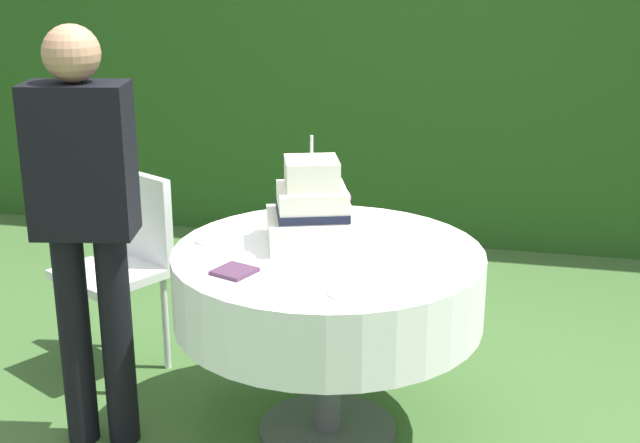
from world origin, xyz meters
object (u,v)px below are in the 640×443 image
object	(u,v)px
cake_table	(328,286)
standing_person	(85,213)
napkin_stack	(234,271)
wedding_cake	(312,211)
serving_plate_left	(349,292)
garden_chair	(125,253)
serving_plate_far	(378,218)
serving_plate_near	(211,240)

from	to	relation	value
cake_table	standing_person	distance (m)	0.93
napkin_stack	cake_table	bearing A→B (deg)	47.39
wedding_cake	cake_table	bearing A→B (deg)	-44.64
serving_plate_left	garden_chair	bearing A→B (deg)	146.60
garden_chair	standing_person	bearing A→B (deg)	-75.43
serving_plate_far	standing_person	size ratio (longest dim) A/B	0.08
serving_plate_far	cake_table	bearing A→B (deg)	-105.95
cake_table	serving_plate_far	size ratio (longest dim) A/B	8.93
serving_plate_left	garden_chair	xyz separation A→B (m)	(-1.16, 0.76, -0.23)
wedding_cake	serving_plate_far	world-z (taller)	wedding_cake
wedding_cake	napkin_stack	world-z (taller)	wedding_cake
cake_table	serving_plate_far	world-z (taller)	serving_plate_far
napkin_stack	garden_chair	world-z (taller)	garden_chair
cake_table	garden_chair	world-z (taller)	garden_chair
serving_plate_left	standing_person	size ratio (longest dim) A/B	0.09
wedding_cake	serving_plate_far	size ratio (longest dim) A/B	3.21
wedding_cake	standing_person	world-z (taller)	standing_person
garden_chair	standing_person	size ratio (longest dim) A/B	0.56
garden_chair	wedding_cake	bearing A→B (deg)	-17.92
serving_plate_far	standing_person	bearing A→B (deg)	-145.37
napkin_stack	serving_plate_near	bearing A→B (deg)	122.73
serving_plate_near	standing_person	size ratio (longest dim) A/B	0.07
serving_plate_near	napkin_stack	world-z (taller)	napkin_stack
serving_plate_far	serving_plate_left	bearing A→B (deg)	-87.79
standing_person	wedding_cake	bearing A→B (deg)	22.67
garden_chair	standing_person	xyz separation A→B (m)	(0.16, -0.62, 0.39)
napkin_stack	garden_chair	size ratio (longest dim) A/B	0.14
cake_table	serving_plate_left	xyz separation A→B (m)	(0.15, -0.39, 0.15)
serving_plate_left	napkin_stack	bearing A→B (deg)	167.65
garden_chair	serving_plate_far	bearing A→B (deg)	2.35
serving_plate_far	serving_plate_left	xyz separation A→B (m)	(0.03, -0.81, 0.00)
wedding_cake	standing_person	bearing A→B (deg)	-157.33
wedding_cake	serving_plate_near	bearing A→B (deg)	-169.26
serving_plate_near	garden_chair	distance (m)	0.70
serving_plate_far	serving_plate_near	bearing A→B (deg)	-144.27
napkin_stack	standing_person	world-z (taller)	standing_person
serving_plate_left	napkin_stack	distance (m)	0.43
serving_plate_left	serving_plate_near	bearing A→B (deg)	147.55
serving_plate_near	serving_plate_left	distance (m)	0.73
wedding_cake	napkin_stack	size ratio (longest dim) A/B	3.29
wedding_cake	serving_plate_far	distance (m)	0.42
cake_table	standing_person	world-z (taller)	standing_person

